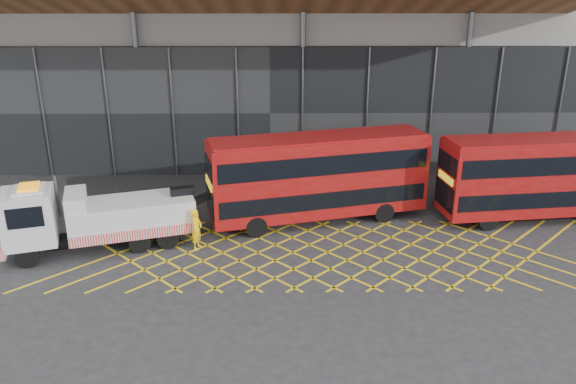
{
  "coord_description": "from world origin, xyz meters",
  "views": [
    {
      "loc": [
        2.73,
        -23.08,
        11.49
      ],
      "look_at": [
        3.0,
        1.5,
        2.4
      ],
      "focal_mm": 35.0,
      "sensor_mm": 36.0,
      "label": 1
    }
  ],
  "objects_px": {
    "bus_towed": "(318,175)",
    "recovery_truck": "(95,217)",
    "bus_second": "(546,174)",
    "worker": "(197,229)"
  },
  "relations": [
    {
      "from": "bus_second",
      "to": "worker",
      "type": "xyz_separation_m",
      "value": [
        -17.39,
        -3.39,
        -1.45
      ]
    },
    {
      "from": "worker",
      "to": "recovery_truck",
      "type": "bearing_deg",
      "value": 105.12
    },
    {
      "from": "bus_second",
      "to": "recovery_truck",
      "type": "bearing_deg",
      "value": -178.17
    },
    {
      "from": "recovery_truck",
      "to": "bus_second",
      "type": "xyz_separation_m",
      "value": [
        22.0,
        3.39,
        0.83
      ]
    },
    {
      "from": "recovery_truck",
      "to": "bus_second",
      "type": "height_order",
      "value": "bus_second"
    },
    {
      "from": "recovery_truck",
      "to": "worker",
      "type": "height_order",
      "value": "recovery_truck"
    },
    {
      "from": "bus_second",
      "to": "worker",
      "type": "relative_size",
      "value": 5.66
    },
    {
      "from": "recovery_truck",
      "to": "worker",
      "type": "distance_m",
      "value": 4.64
    },
    {
      "from": "bus_towed",
      "to": "recovery_truck",
      "type": "bearing_deg",
      "value": -177.55
    },
    {
      "from": "recovery_truck",
      "to": "bus_second",
      "type": "distance_m",
      "value": 22.27
    }
  ]
}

